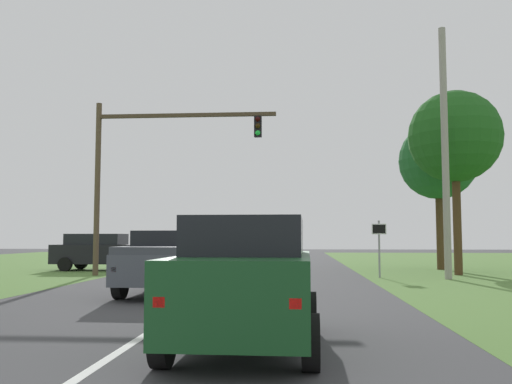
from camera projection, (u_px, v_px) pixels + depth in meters
The scene contains 9 objects.
ground_plane at pixel (195, 303), 14.11m from camera, with size 120.00×120.00×0.00m, color #424244.
red_suv_near at pixel (248, 279), 8.51m from camera, with size 2.18×4.47×1.97m.
pickup_truck_lead at pixel (173, 261), 16.45m from camera, with size 2.46×5.49×1.85m.
traffic_light at pixel (145, 160), 24.27m from camera, with size 7.96×0.40×7.57m.
keep_moving_sign at pixel (379, 241), 22.88m from camera, with size 0.60×0.09×2.34m.
oak_tree_right at pixel (455, 137), 24.81m from camera, with size 4.09×4.09×8.18m.
crossing_suv_far at pixel (100, 251), 27.83m from camera, with size 4.57×2.21×1.82m.
utility_pole_right at pixel (445, 151), 22.29m from camera, with size 0.28×0.28×10.17m, color #9E998E.
extra_tree_1 at pixel (438, 161), 28.77m from camera, with size 3.99×3.99×7.60m.
Camera 1 is at (2.61, -2.57, 1.68)m, focal length 39.06 mm.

